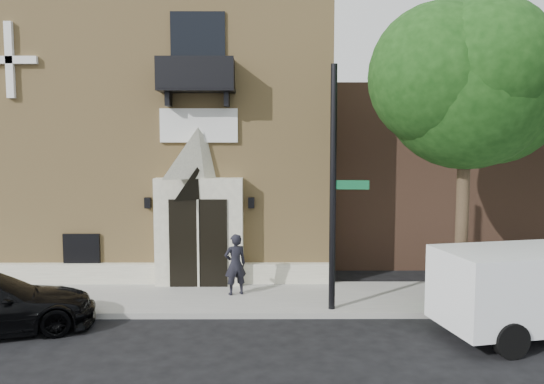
% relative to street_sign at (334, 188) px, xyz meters
% --- Properties ---
extents(ground, '(120.00, 120.00, 0.00)m').
position_rel_street_sign_xyz_m(ground, '(-2.71, -0.38, -3.26)').
color(ground, black).
rests_on(ground, ground).
extents(sidewalk, '(42.00, 3.00, 0.15)m').
position_rel_street_sign_xyz_m(sidewalk, '(-1.71, 1.12, -3.18)').
color(sidewalk, gray).
rests_on(sidewalk, ground).
extents(church, '(12.20, 11.01, 9.30)m').
position_rel_street_sign_xyz_m(church, '(-5.70, 7.57, 1.38)').
color(church, tan).
rests_on(church, ground).
extents(neighbour_building, '(18.00, 8.00, 6.40)m').
position_rel_street_sign_xyz_m(neighbour_building, '(9.29, 8.62, -0.06)').
color(neighbour_building, brown).
rests_on(neighbour_building, ground).
extents(street_tree_left, '(4.97, 4.38, 7.77)m').
position_rel_street_sign_xyz_m(street_tree_left, '(3.32, -0.04, 2.61)').
color(street_tree_left, '#38281C').
rests_on(street_tree_left, sidewalk).
extents(street_sign, '(0.98, 0.99, 6.18)m').
position_rel_street_sign_xyz_m(street_sign, '(0.00, 0.00, 0.00)').
color(street_sign, black).
rests_on(street_sign, sidewalk).
extents(fire_hydrant, '(0.41, 0.33, 0.73)m').
position_rel_street_sign_xyz_m(fire_hydrant, '(3.19, -0.03, -2.75)').
color(fire_hydrant, red).
rests_on(fire_hydrant, sidewalk).
extents(dumpster, '(1.81, 1.15, 1.12)m').
position_rel_street_sign_xyz_m(dumpster, '(3.55, 0.09, -2.54)').
color(dumpster, '#103B19').
rests_on(dumpster, sidewalk).
extents(planter, '(0.64, 0.56, 0.71)m').
position_rel_street_sign_xyz_m(planter, '(-3.69, 2.33, -2.75)').
color(planter, '#597234').
rests_on(planter, sidewalk).
extents(pedestrian_near, '(0.73, 0.61, 1.72)m').
position_rel_street_sign_xyz_m(pedestrian_near, '(-2.57, 1.28, -2.25)').
color(pedestrian_near, black).
rests_on(pedestrian_near, sidewalk).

